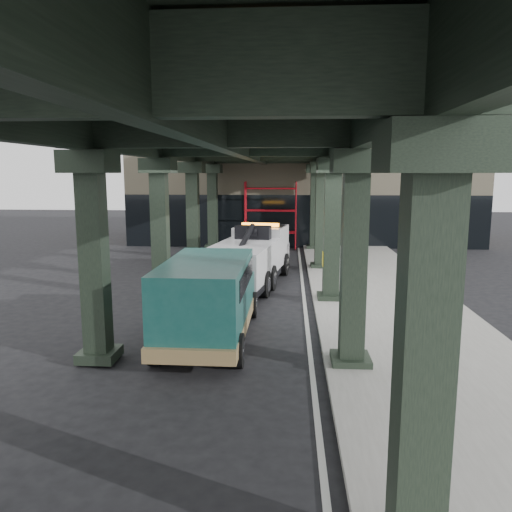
% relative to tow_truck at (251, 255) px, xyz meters
% --- Properties ---
extents(ground, '(90.00, 90.00, 0.00)m').
position_rel_tow_truck_xyz_m(ground, '(0.39, -4.73, -1.21)').
color(ground, black).
rests_on(ground, ground).
extents(sidewalk, '(5.00, 40.00, 0.15)m').
position_rel_tow_truck_xyz_m(sidewalk, '(4.89, -2.73, -1.14)').
color(sidewalk, gray).
rests_on(sidewalk, ground).
extents(lane_stripe, '(0.12, 38.00, 0.01)m').
position_rel_tow_truck_xyz_m(lane_stripe, '(2.09, -2.73, -1.20)').
color(lane_stripe, silver).
rests_on(lane_stripe, ground).
extents(viaduct, '(7.40, 32.00, 6.40)m').
position_rel_tow_truck_xyz_m(viaduct, '(-0.01, -2.73, 4.25)').
color(viaduct, black).
rests_on(viaduct, ground).
extents(building, '(22.00, 10.00, 8.00)m').
position_rel_tow_truck_xyz_m(building, '(2.39, 15.27, 2.79)').
color(building, '#C6B793').
rests_on(building, ground).
extents(scaffolding, '(3.08, 0.88, 4.00)m').
position_rel_tow_truck_xyz_m(scaffolding, '(0.39, 9.91, 0.90)').
color(scaffolding, '#B20E18').
rests_on(scaffolding, ground).
extents(tow_truck, '(3.20, 7.78, 2.48)m').
position_rel_tow_truck_xyz_m(tow_truck, '(0.00, 0.00, 0.00)').
color(tow_truck, black).
rests_on(tow_truck, ground).
extents(towed_van, '(2.30, 5.62, 2.27)m').
position_rel_tow_truck_xyz_m(towed_van, '(-0.60, -7.08, 0.01)').
color(towed_van, '#134541').
rests_on(towed_van, ground).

